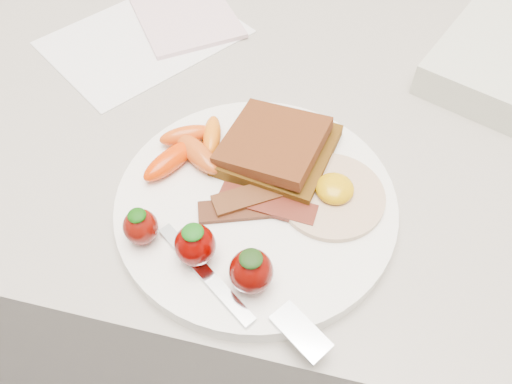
# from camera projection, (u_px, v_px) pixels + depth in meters

# --- Properties ---
(counter) EXTENTS (2.00, 0.60, 0.90)m
(counter) POSITION_uv_depth(u_px,v_px,m) (282.00, 282.00, 0.94)
(counter) COLOR gray
(counter) RESTS_ON ground
(plate) EXTENTS (0.27, 0.27, 0.02)m
(plate) POSITION_uv_depth(u_px,v_px,m) (256.00, 204.00, 0.48)
(plate) COLOR white
(plate) RESTS_ON counter
(toast_lower) EXTENTS (0.12, 0.12, 0.01)m
(toast_lower) POSITION_uv_depth(u_px,v_px,m) (277.00, 150.00, 0.50)
(toast_lower) COLOR black
(toast_lower) RESTS_ON plate
(toast_upper) EXTENTS (0.11, 0.11, 0.02)m
(toast_upper) POSITION_uv_depth(u_px,v_px,m) (273.00, 142.00, 0.49)
(toast_upper) COLOR #4D260C
(toast_upper) RESTS_ON toast_lower
(fried_egg) EXTENTS (0.13, 0.13, 0.02)m
(fried_egg) POSITION_uv_depth(u_px,v_px,m) (332.00, 193.00, 0.47)
(fried_egg) COLOR beige
(fried_egg) RESTS_ON plate
(bacon_strips) EXTENTS (0.11, 0.08, 0.01)m
(bacon_strips) POSITION_uv_depth(u_px,v_px,m) (259.00, 202.00, 0.47)
(bacon_strips) COLOR black
(bacon_strips) RESTS_ON plate
(baby_carrots) EXTENTS (0.08, 0.10, 0.02)m
(baby_carrots) POSITION_uv_depth(u_px,v_px,m) (190.00, 148.00, 0.50)
(baby_carrots) COLOR #D3490F
(baby_carrots) RESTS_ON plate
(strawberries) EXTENTS (0.14, 0.06, 0.05)m
(strawberries) POSITION_uv_depth(u_px,v_px,m) (203.00, 250.00, 0.42)
(strawberries) COLOR #5E0A04
(strawberries) RESTS_ON plate
(fork) EXTENTS (0.17, 0.10, 0.00)m
(fork) POSITION_uv_depth(u_px,v_px,m) (247.00, 298.00, 0.41)
(fork) COLOR silver
(fork) RESTS_ON plate
(paper_sheet) EXTENTS (0.28, 0.30, 0.00)m
(paper_sheet) POSITION_uv_depth(u_px,v_px,m) (144.00, 37.00, 0.66)
(paper_sheet) COLOR white
(paper_sheet) RESTS_ON counter
(notepad) EXTENTS (0.21, 0.22, 0.01)m
(notepad) POSITION_uv_depth(u_px,v_px,m) (183.00, 10.00, 0.69)
(notepad) COLOR beige
(notepad) RESTS_ON paper_sheet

